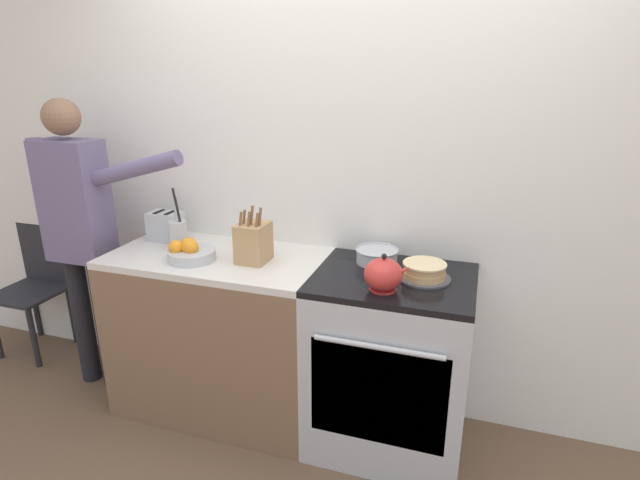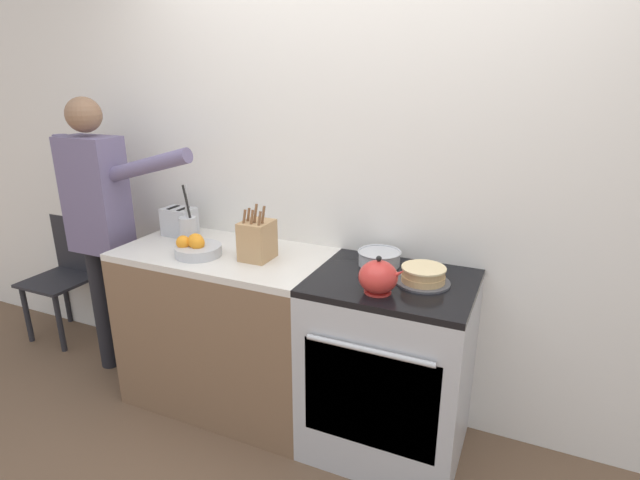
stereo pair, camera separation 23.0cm
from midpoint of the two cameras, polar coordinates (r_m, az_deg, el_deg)
ground_plane at (r=2.61m, az=1.70°, el=-24.49°), size 16.00×16.00×0.00m
wall_back at (r=2.53m, az=7.35°, el=7.41°), size 8.00×0.04×2.60m
counter_cabinet at (r=2.81m, az=-8.17°, el=-9.98°), size 1.10×0.59×0.90m
stove_range at (r=2.50m, az=10.52°, el=-14.09°), size 0.73×0.62×0.90m
layer_cake at (r=2.27m, az=14.61°, el=-4.03°), size 0.24×0.24×0.08m
tea_kettle at (r=2.12m, az=9.82°, el=-4.27°), size 0.20×0.17×0.17m
mixing_bowl at (r=2.44m, az=9.50°, el=-2.06°), size 0.21×0.21×0.07m
knife_block at (r=2.47m, az=-4.56°, el=-0.03°), size 0.14×0.16×0.28m
utensil_crock at (r=2.73m, az=-12.52°, el=1.12°), size 0.09×0.09×0.34m
fruit_bowl at (r=2.58m, az=-11.46°, el=-0.94°), size 0.24×0.24×0.12m
toaster at (r=2.92m, az=-13.62°, el=2.02°), size 0.19×0.13×0.16m
person_baker at (r=3.08m, az=-21.95°, el=2.40°), size 0.94×0.20×1.66m
dining_chair at (r=3.87m, az=-25.41°, el=-3.04°), size 0.40×0.40×0.83m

